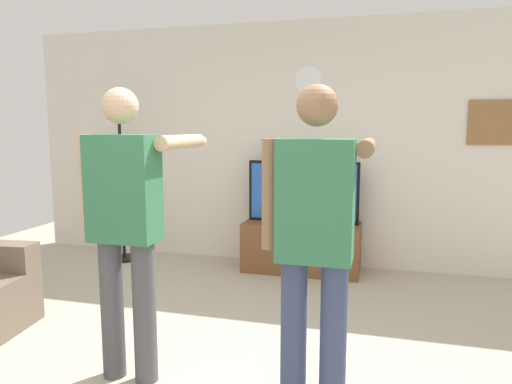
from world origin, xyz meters
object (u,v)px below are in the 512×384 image
Objects in this scene: framed_picture at (503,123)px; person_standing_nearer_couch at (315,236)px; wall_clock at (308,80)px; person_standing_nearer_lamp at (126,218)px; tv_stand at (302,247)px; floor_lamp at (120,151)px; television at (303,192)px.

framed_picture is 3.22m from person_standing_nearer_couch.
wall_clock is 0.17× the size of person_standing_nearer_lamp.
framed_picture is (1.95, 0.30, 1.33)m from tv_stand.
tv_stand is at bearing 3.19° from floor_lamp.
floor_lamp reaches higher than television.
person_standing_nearer_couch is at bearing -42.87° from floor_lamp.
television is at bearing -172.75° from framed_picture.
wall_clock reaches higher than tv_stand.
floor_lamp is at bearing -174.19° from framed_picture.
television is at bearing -90.00° from wall_clock.
person_standing_nearer_couch is at bearing -4.15° from person_standing_nearer_lamp.
wall_clock is 2.27m from floor_lamp.
tv_stand is 1.82m from wall_clock.
wall_clock is at bearing 100.06° from person_standing_nearer_couch.
wall_clock reaches higher than floor_lamp.
floor_lamp is at bearing 137.13° from person_standing_nearer_couch.
television is 2.14m from floor_lamp.
person_standing_nearer_lamp is at bearing -58.19° from floor_lamp.
framed_picture is 0.37× the size of person_standing_nearer_couch.
floor_lamp is at bearing -175.55° from television.
wall_clock is 0.17× the size of person_standing_nearer_couch.
floor_lamp is at bearing -169.00° from wall_clock.
wall_clock is at bearing -179.85° from framed_picture.
framed_picture reaches higher than floor_lamp.
person_standing_nearer_lamp is 1.15m from person_standing_nearer_couch.
television is 2.62m from person_standing_nearer_couch.
tv_stand is 2.32m from floor_lamp.
person_standing_nearer_couch is (0.50, -2.57, 0.14)m from television.
floor_lamp is 1.01× the size of person_standing_nearer_couch.
television is 4.04× the size of wall_clock.
person_standing_nearer_lamp is (-0.65, -2.44, 0.75)m from tv_stand.
framed_picture is 0.37× the size of person_standing_nearer_lamp.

